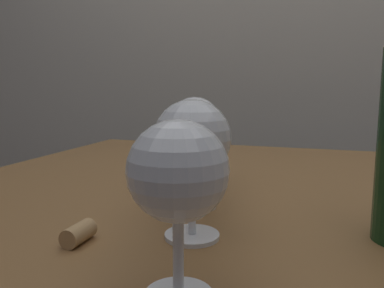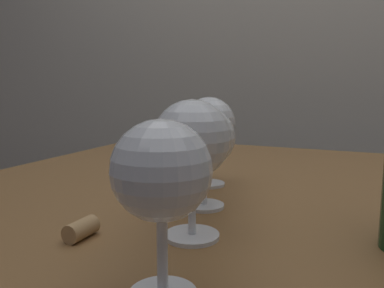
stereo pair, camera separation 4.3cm
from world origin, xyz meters
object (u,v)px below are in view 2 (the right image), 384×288
wine_glass_cabernet (161,174)px  cork (81,229)px  wine_glass_chardonnay (209,125)px  wine_glass_pinot (204,139)px  wine_glass_rose (192,142)px

wine_glass_cabernet → cork: 0.19m
wine_glass_cabernet → wine_glass_chardonnay: wine_glass_chardonnay is taller
wine_glass_cabernet → wine_glass_pinot: (-0.06, 0.24, -0.01)m
wine_glass_cabernet → wine_glass_rose: size_ratio=0.93×
wine_glass_rose → wine_glass_pinot: size_ratio=1.09×
wine_glass_chardonnay → wine_glass_pinot: bearing=-71.8°
wine_glass_pinot → wine_glass_chardonnay: (-0.04, 0.12, 0.01)m
wine_glass_rose → wine_glass_pinot: wine_glass_rose is taller
wine_glass_cabernet → wine_glass_chardonnay: size_ratio=0.95×
wine_glass_rose → wine_glass_chardonnay: bearing=106.7°
wine_glass_chardonnay → cork: wine_glass_chardonnay is taller
wine_glass_chardonnay → cork: (-0.05, -0.28, -0.10)m
wine_glass_rose → cork: 0.16m
wine_glass_pinot → wine_glass_chardonnay: size_ratio=0.94×
wine_glass_chardonnay → cork: 0.30m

